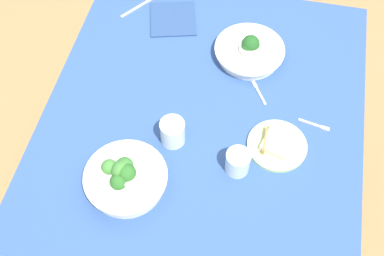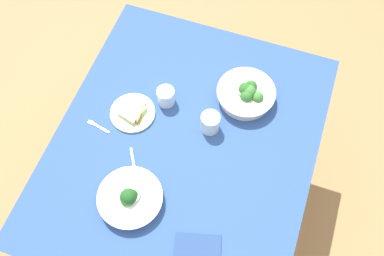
{
  "view_description": "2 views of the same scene",
  "coord_description": "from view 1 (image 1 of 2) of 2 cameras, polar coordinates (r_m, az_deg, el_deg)",
  "views": [
    {
      "loc": [
        0.92,
        0.16,
        2.12
      ],
      "look_at": [
        0.08,
        -0.02,
        0.79
      ],
      "focal_mm": 46.05,
      "sensor_mm": 36.0,
      "label": 1
    },
    {
      "loc": [
        -0.74,
        -0.29,
        2.41
      ],
      "look_at": [
        0.06,
        -0.01,
        0.79
      ],
      "focal_mm": 41.21,
      "sensor_mm": 36.0,
      "label": 2
    }
  ],
  "objects": [
    {
      "name": "ground_plane",
      "position": [
        2.32,
        0.89,
        -9.25
      ],
      "size": [
        6.0,
        6.0,
        0.0
      ],
      "primitive_type": "plane",
      "color": "#9E7547"
    },
    {
      "name": "dining_table",
      "position": [
        1.75,
        1.16,
        -0.76
      ],
      "size": [
        1.27,
        1.07,
        0.76
      ],
      "color": "#2D4C84",
      "rests_on": "ground_plane"
    },
    {
      "name": "broccoli_bowl_far",
      "position": [
        1.81,
        6.68,
        8.92
      ],
      "size": [
        0.25,
        0.25,
        0.09
      ],
      "color": "white",
      "rests_on": "dining_table"
    },
    {
      "name": "broccoli_bowl_near",
      "position": [
        1.51,
        -7.74,
        -5.78
      ],
      "size": [
        0.25,
        0.25,
        0.11
      ],
      "color": "silver",
      "rests_on": "dining_table"
    },
    {
      "name": "bread_side_plate",
      "position": [
        1.61,
        9.81,
        -1.9
      ],
      "size": [
        0.19,
        0.19,
        0.04
      ],
      "color": "#B7D684",
      "rests_on": "dining_table"
    },
    {
      "name": "water_glass_center",
      "position": [
        1.57,
        -2.26,
        -0.47
      ],
      "size": [
        0.08,
        0.08,
        0.09
      ],
      "primitive_type": "cylinder",
      "color": "silver",
      "rests_on": "dining_table"
    },
    {
      "name": "water_glass_side",
      "position": [
        1.53,
        5.31,
        -3.94
      ],
      "size": [
        0.08,
        0.08,
        0.08
      ],
      "primitive_type": "cylinder",
      "color": "silver",
      "rests_on": "dining_table"
    },
    {
      "name": "fork_by_far_bowl",
      "position": [
        1.69,
        14.1,
        0.33
      ],
      "size": [
        0.03,
        0.11,
        0.0
      ],
      "rotation": [
        0.0,
        0.0,
        1.37
      ],
      "color": "#B7B7BC",
      "rests_on": "dining_table"
    },
    {
      "name": "fork_by_near_bowl",
      "position": [
        1.73,
        7.69,
        4.21
      ],
      "size": [
        0.1,
        0.07,
        0.0
      ],
      "rotation": [
        0.0,
        0.0,
        3.69
      ],
      "color": "#B7B7BC",
      "rests_on": "dining_table"
    },
    {
      "name": "table_knife_left",
      "position": [
        2.02,
        -5.9,
        13.98
      ],
      "size": [
        0.17,
        0.13,
        0.0
      ],
      "primitive_type": "cube",
      "rotation": [
        0.0,
        0.0,
        5.64
      ],
      "color": "#B7B7BC",
      "rests_on": "dining_table"
    },
    {
      "name": "napkin_folded_upper",
      "position": [
        1.95,
        -2.22,
        12.51
      ],
      "size": [
        0.22,
        0.22,
        0.01
      ],
      "primitive_type": "cube",
      "rotation": [
        0.0,
        0.0,
        0.26
      ],
      "color": "navy",
      "rests_on": "dining_table"
    }
  ]
}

